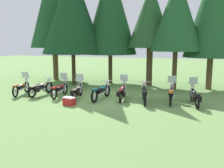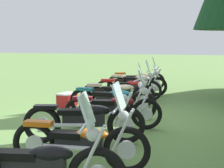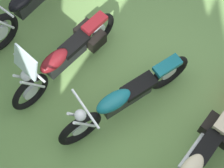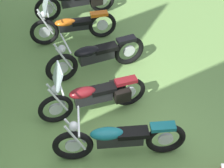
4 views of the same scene
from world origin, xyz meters
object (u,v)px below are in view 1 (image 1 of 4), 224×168
object	(u,v)px
motorcycle_4	(101,91)
pine_tree_2	(110,9)
motorcycle_6	(144,94)
pine_tree_0	(53,4)
picnic_cooler	(69,101)
motorcycle_7	(171,94)
motorcycle_8	(195,96)
motorcycle_0	(21,87)
motorcycle_3	(78,91)
pine_tree_4	(177,13)
motorcycle_1	(41,88)
motorcycle_2	(60,89)
pine_tree_5	(214,7)
pine_tree_1	(72,10)
pine_tree_3	(151,16)
motorcycle_5	(122,92)

from	to	relation	value
motorcycle_4	pine_tree_2	size ratio (longest dim) A/B	0.26
motorcycle_6	pine_tree_0	size ratio (longest dim) A/B	0.23
picnic_cooler	motorcycle_7	bearing A→B (deg)	25.19
motorcycle_8	pine_tree_2	size ratio (longest dim) A/B	0.25
motorcycle_0	pine_tree_2	size ratio (longest dim) A/B	0.24
pine_tree_0	motorcycle_3	bearing A→B (deg)	-49.48
motorcycle_3	pine_tree_4	distance (m)	8.24
motorcycle_1	motorcycle_6	size ratio (longest dim) A/B	0.97
pine_tree_0	motorcycle_4	bearing A→B (deg)	-41.85
motorcycle_2	motorcycle_3	xyz separation A→B (m)	(1.20, -0.11, -0.00)
pine_tree_5	pine_tree_1	bearing A→B (deg)	-172.38
picnic_cooler	pine_tree_3	bearing A→B (deg)	69.27
pine_tree_4	pine_tree_5	distance (m)	2.42
motorcycle_6	pine_tree_3	size ratio (longest dim) A/B	0.32
pine_tree_3	pine_tree_2	bearing A→B (deg)	177.14
motorcycle_8	picnic_cooler	xyz separation A→B (m)	(-6.03, -2.09, -0.26)
motorcycle_0	pine_tree_0	bearing A→B (deg)	-0.48
motorcycle_4	motorcycle_2	bearing A→B (deg)	96.48
motorcycle_5	pine_tree_0	world-z (taller)	pine_tree_0
pine_tree_4	picnic_cooler	xyz separation A→B (m)	(-4.62, -6.25, -4.85)
motorcycle_6	picnic_cooler	distance (m)	3.96
pine_tree_2	pine_tree_4	distance (m)	5.17
motorcycle_3	motorcycle_5	distance (m)	2.56
motorcycle_1	motorcycle_4	bearing A→B (deg)	-83.88
motorcycle_5	pine_tree_2	distance (m)	7.89
pine_tree_5	picnic_cooler	xyz separation A→B (m)	(-6.86, -7.07, -5.22)
motorcycle_6	pine_tree_3	xyz separation A→B (m)	(-0.78, 5.34, 4.57)
motorcycle_2	motorcycle_6	distance (m)	4.98
pine_tree_2	pine_tree_3	distance (m)	3.19
motorcycle_2	pine_tree_2	bearing A→B (deg)	-17.72
pine_tree_0	picnic_cooler	bearing A→B (deg)	-53.99
motorcycle_4	pine_tree_0	world-z (taller)	pine_tree_0
motorcycle_0	motorcycle_7	size ratio (longest dim) A/B	0.98
motorcycle_0	pine_tree_5	xyz separation A→B (m)	(10.92, 5.71, 4.98)
motorcycle_6	picnic_cooler	bearing A→B (deg)	104.05
motorcycle_5	pine_tree_1	world-z (taller)	pine_tree_1
motorcycle_5	picnic_cooler	bearing A→B (deg)	122.91
motorcycle_5	pine_tree_3	size ratio (longest dim) A/B	0.30
motorcycle_6	motorcycle_8	world-z (taller)	motorcycle_8
pine_tree_4	motorcycle_0	bearing A→B (deg)	-150.63
motorcycle_6	pine_tree_5	distance (m)	7.95
motorcycle_3	pine_tree_4	xyz separation A→B (m)	(4.90, 4.77, 4.60)
motorcycle_5	motorcycle_4	bearing A→B (deg)	95.16
motorcycle_2	pine_tree_4	distance (m)	8.95
motorcycle_0	motorcycle_1	xyz separation A→B (m)	(1.27, 0.16, 0.01)
motorcycle_7	pine_tree_3	world-z (taller)	pine_tree_3
motorcycle_2	motorcycle_5	xyz separation A→B (m)	(3.70, 0.44, 0.01)
motorcycle_7	pine_tree_1	size ratio (longest dim) A/B	0.25
motorcycle_0	motorcycle_4	world-z (taller)	motorcycle_0
motorcycle_7	pine_tree_2	distance (m)	8.97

